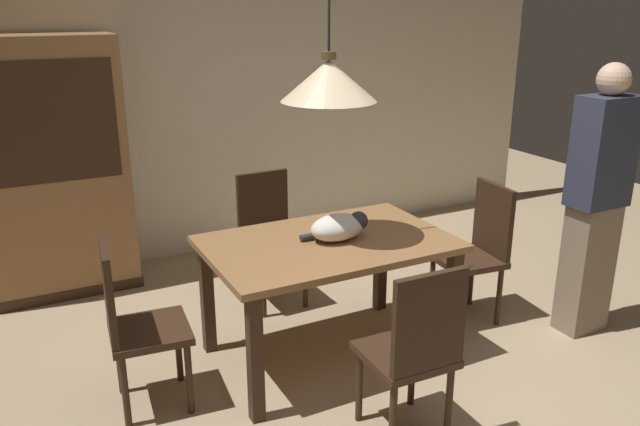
# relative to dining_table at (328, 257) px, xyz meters

# --- Properties ---
(ground) EXTENTS (10.00, 10.00, 0.00)m
(ground) POSITION_rel_dining_table_xyz_m (0.09, -0.59, -0.65)
(ground) COLOR tan
(back_wall) EXTENTS (6.40, 0.10, 2.90)m
(back_wall) POSITION_rel_dining_table_xyz_m (0.09, 2.06, 0.80)
(back_wall) COLOR beige
(back_wall) RESTS_ON ground
(dining_table) EXTENTS (1.40, 0.90, 0.75)m
(dining_table) POSITION_rel_dining_table_xyz_m (0.00, 0.00, 0.00)
(dining_table) COLOR olive
(dining_table) RESTS_ON ground
(chair_far_back) EXTENTS (0.41, 0.41, 0.93)m
(chair_far_back) POSITION_rel_dining_table_xyz_m (-0.00, 0.88, -0.14)
(chair_far_back) COLOR #382316
(chair_far_back) RESTS_ON ground
(chair_right_side) EXTENTS (0.44, 0.44, 0.93)m
(chair_right_side) POSITION_rel_dining_table_xyz_m (1.13, -0.01, -0.14)
(chair_right_side) COLOR #382316
(chair_right_side) RESTS_ON ground
(chair_near_front) EXTENTS (0.41, 0.41, 0.93)m
(chair_near_front) POSITION_rel_dining_table_xyz_m (-0.00, -0.88, -0.14)
(chair_near_front) COLOR #382316
(chair_near_front) RESTS_ON ground
(chair_left_side) EXTENTS (0.44, 0.44, 0.93)m
(chair_left_side) POSITION_rel_dining_table_xyz_m (-1.13, 0.01, -0.14)
(chair_left_side) COLOR #382316
(chair_left_side) RESTS_ON ground
(cat_sleeping) EXTENTS (0.39, 0.25, 0.16)m
(cat_sleeping) POSITION_rel_dining_table_xyz_m (0.07, -0.01, 0.18)
(cat_sleeping) COLOR silver
(cat_sleeping) RESTS_ON dining_table
(pendant_lamp) EXTENTS (0.52, 0.52, 1.30)m
(pendant_lamp) POSITION_rel_dining_table_xyz_m (-0.00, 0.00, 1.01)
(pendant_lamp) COLOR beige
(hutch_bookcase) EXTENTS (1.12, 0.45, 1.85)m
(hutch_bookcase) POSITION_rel_dining_table_xyz_m (-1.34, 1.73, 0.24)
(hutch_bookcase) COLOR olive
(hutch_bookcase) RESTS_ON ground
(person_standing) EXTENTS (0.36, 0.22, 1.73)m
(person_standing) POSITION_rel_dining_table_xyz_m (1.64, -0.47, 0.23)
(person_standing) COLOR #84705B
(person_standing) RESTS_ON ground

